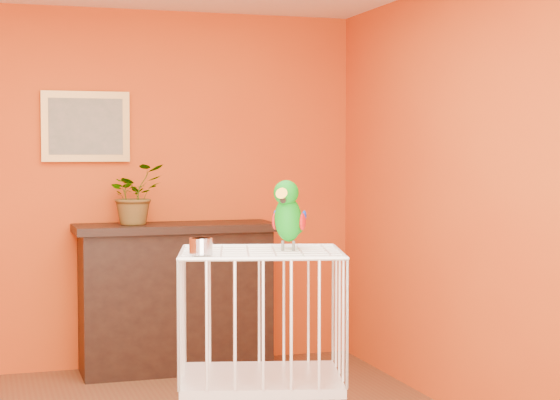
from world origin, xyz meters
name	(u,v)px	position (x,y,z in m)	size (l,w,h in m)	color
room_shell	(134,149)	(0.00, 0.00, 1.58)	(4.50, 4.50, 4.50)	#D54F14
console_cabinet	(175,297)	(0.60, 2.00, 0.53)	(1.43, 0.51, 1.06)	black
potted_plant	(134,201)	(0.31, 2.01, 1.22)	(0.39, 0.43, 0.33)	#26722D
framed_picture	(86,127)	(0.00, 2.22, 1.75)	(0.62, 0.04, 0.50)	#C28D45
birdcage	(261,367)	(0.50, -0.48, 0.58)	(0.84, 0.72, 1.12)	silver
feed_cup	(201,246)	(0.20, -0.58, 1.16)	(0.10, 0.10, 0.07)	silver
parrot	(288,214)	(0.63, -0.48, 1.28)	(0.22, 0.28, 0.33)	#59544C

